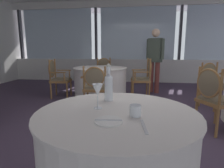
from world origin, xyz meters
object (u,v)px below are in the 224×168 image
object	(u,v)px
side_plate	(108,121)
dining_chair_0_3	(144,75)
water_tumbler	(135,111)
water_bottle	(109,86)
dining_chair_0_1	(57,76)
dining_chair_1_3	(213,81)
diner_person_0	(155,57)
dining_chair_1_0	(214,95)
dining_chair_0_2	(95,85)
dining_chair_0_0	(104,71)
wine_glass	(98,91)

from	to	relation	value
side_plate	dining_chair_0_3	distance (m)	3.63
water_tumbler	dining_chair_0_3	xyz separation A→B (m)	(0.19, 3.48, -0.23)
water_bottle	dining_chair_0_1	size ratio (longest dim) A/B	0.33
dining_chair_1_3	diner_person_0	xyz separation A→B (m)	(-1.10, 1.23, 0.46)
dining_chair_1_0	diner_person_0	world-z (taller)	diner_person_0
dining_chair_0_2	dining_chair_1_3	world-z (taller)	dining_chair_1_3
dining_chair_1_0	diner_person_0	size ratio (longest dim) A/B	0.54
water_tumbler	dining_chair_1_0	world-z (taller)	dining_chair_1_0
dining_chair_0_0	dining_chair_0_3	distance (m)	1.56
wine_glass	dining_chair_0_1	distance (m)	3.57
water_bottle	diner_person_0	xyz separation A→B (m)	(0.72, 3.76, 0.12)
dining_chair_0_0	dining_chair_1_0	size ratio (longest dim) A/B	1.00
water_bottle	diner_person_0	world-z (taller)	diner_person_0
side_plate	dining_chair_1_3	xyz separation A→B (m)	(1.75, 3.02, -0.21)
dining_chair_0_0	dining_chair_0_2	xyz separation A→B (m)	(0.23, -2.18, -0.02)
dining_chair_0_2	dining_chair_1_3	size ratio (longest dim) A/B	0.96
side_plate	water_tumbler	size ratio (longest dim) A/B	2.34
water_bottle	wine_glass	bearing A→B (deg)	-101.70
water_bottle	dining_chair_0_2	xyz separation A→B (m)	(-0.56, 1.91, -0.36)
wine_glass	diner_person_0	size ratio (longest dim) A/B	0.11
side_plate	dining_chair_0_0	xyz separation A→B (m)	(-0.86, 4.58, -0.21)
wine_glass	dining_chair_0_3	xyz separation A→B (m)	(0.47, 3.35, -0.33)
side_plate	dining_chair_1_3	distance (m)	3.49
dining_chair_1_3	side_plate	bearing A→B (deg)	-55.54
water_bottle	diner_person_0	size ratio (longest dim) A/B	0.18
water_tumbler	dining_chair_0_3	bearing A→B (deg)	86.92
dining_chair_0_2	dining_chair_1_3	xyz separation A→B (m)	(2.38, 0.61, 0.02)
side_plate	dining_chair_0_1	world-z (taller)	dining_chair_0_1
dining_chair_0_2	diner_person_0	world-z (taller)	diner_person_0
side_plate	wine_glass	xyz separation A→B (m)	(-0.12, 0.26, 0.13)
side_plate	water_bottle	xyz separation A→B (m)	(-0.07, 0.49, 0.12)
water_tumbler	dining_chair_0_1	xyz separation A→B (m)	(-2.01, 3.24, -0.25)
dining_chair_0_0	dining_chair_1_0	world-z (taller)	dining_chair_0_0
water_bottle	side_plate	bearing A→B (deg)	-81.40
dining_chair_0_2	dining_chair_0_3	xyz separation A→B (m)	(0.98, 1.20, 0.04)
side_plate	dining_chair_0_2	bearing A→B (deg)	104.72
dining_chair_0_0	dining_chair_1_3	bearing A→B (deg)	52.99
side_plate	water_bottle	bearing A→B (deg)	98.60
dining_chair_0_3	dining_chair_1_3	world-z (taller)	dining_chair_0_3
wine_glass	dining_chair_0_1	size ratio (longest dim) A/B	0.19
dining_chair_0_1	diner_person_0	size ratio (longest dim) A/B	0.55
side_plate	wine_glass	size ratio (longest dim) A/B	0.95
wine_glass	dining_chair_1_0	size ratio (longest dim) A/B	0.20
dining_chair_1_0	wine_glass	bearing A→B (deg)	-159.11
side_plate	dining_chair_1_3	world-z (taller)	dining_chair_1_3
dining_chair_0_0	dining_chair_0_3	size ratio (longest dim) A/B	0.96
dining_chair_1_3	water_bottle	bearing A→B (deg)	-61.25
dining_chair_0_0	dining_chair_0_3	world-z (taller)	dining_chair_0_3
wine_glass	diner_person_0	xyz separation A→B (m)	(0.77, 3.99, 0.11)
side_plate	diner_person_0	world-z (taller)	diner_person_0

